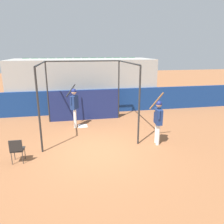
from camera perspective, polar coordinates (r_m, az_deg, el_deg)
name	(u,v)px	position (r m, az deg, el deg)	size (l,w,h in m)	color
ground_plane	(97,151)	(8.20, -3.90, -10.12)	(60.00, 60.00, 0.00)	#935B38
outfield_wall	(86,102)	(12.75, -6.87, 2.71)	(24.00, 0.12, 1.39)	navy
bleacher_section	(83,83)	(14.22, -7.51, 7.50)	(8.70, 3.20, 3.07)	#9E9E99
batting_cage	(85,98)	(10.84, -7.02, 3.65)	(3.71, 3.57, 3.09)	#282828
home_plate	(83,126)	(10.78, -7.67, -3.64)	(0.44, 0.44, 0.02)	white
player_batter	(74,104)	(10.45, -9.84, 2.14)	(0.58, 0.92, 1.98)	white
player_waiting	(158,118)	(8.59, 11.94, -1.59)	(0.49, 0.82, 2.02)	white
folding_chair	(17,148)	(7.81, -23.61, -8.73)	(0.41, 0.41, 0.84)	black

